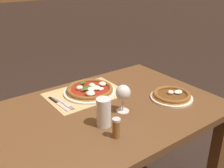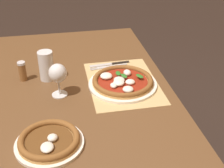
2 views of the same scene
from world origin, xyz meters
The scene contains 9 objects.
dining_table centered at (0.00, 0.00, 0.64)m, with size 1.34×0.87×0.74m.
paper_placemat centered at (-0.04, -0.22, 0.74)m, with size 0.46×0.32×0.00m, color tan.
pizza_near centered at (-0.07, -0.21, 0.76)m, with size 0.32×0.32×0.05m.
pizza_far centered at (-0.42, 0.13, 0.76)m, with size 0.25×0.25×0.05m.
wine_glass centered at (-0.09, 0.08, 0.85)m, with size 0.08×0.08×0.16m.
pint_glass centered at (0.07, 0.13, 0.81)m, with size 0.07×0.07×0.15m.
fork centered at (0.13, -0.18, 0.75)m, with size 0.04×0.20×0.00m.
knife centered at (0.16, -0.19, 0.75)m, with size 0.03×0.22×0.01m.
pepper_shaker centered at (0.08, 0.25, 0.79)m, with size 0.04×0.04×0.10m.
Camera 2 is at (-1.30, 0.07, 1.50)m, focal length 50.00 mm.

